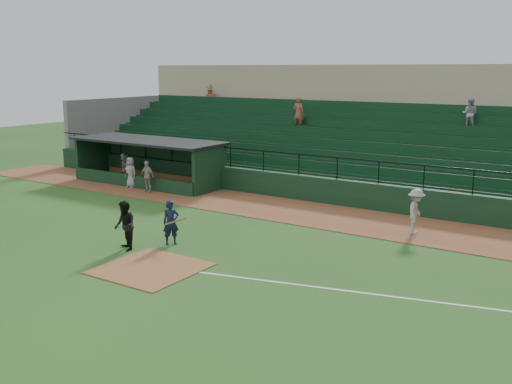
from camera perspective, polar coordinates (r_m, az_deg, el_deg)
The scene contains 12 objects.
ground at distance 19.35m, azimuth -8.25°, elevation -6.64°, with size 90.00×90.00×0.00m, color #25521A.
warning_track at distance 25.61m, azimuth 3.71°, elevation -1.87°, with size 40.00×4.00×0.03m, color brown.
home_plate_dirt at distance 18.66m, azimuth -10.31°, elevation -7.38°, with size 3.00×3.00×0.03m, color brown.
foul_line at distance 16.60m, azimuth 16.26°, elevation -10.21°, with size 18.00×0.09×0.01m, color white.
stadium_structure at distance 32.72m, azimuth 11.19°, elevation 5.04°, with size 38.00×13.08×6.40m.
dugout at distance 32.35m, azimuth -10.01°, elevation 3.27°, with size 8.90×3.20×2.42m.
batter_at_plate at distance 20.83m, azimuth -8.35°, elevation -2.99°, with size 1.12×0.72×1.60m.
umpire at distance 20.46m, azimuth -12.76°, elevation -3.24°, with size 0.84×0.66×1.74m, color black.
runner at distance 22.61m, azimuth 15.43°, elevation -1.86°, with size 1.12×0.64×1.73m, color #A39E98.
dugout_player_a at distance 29.77m, azimuth -10.64°, elevation 1.51°, with size 0.94×0.39×1.60m, color #AAA59F.
dugout_player_b at distance 31.11m, azimuth -12.19°, elevation 1.91°, with size 0.79×0.51×1.61m, color #9C9792.
dugout_player_c at distance 33.01m, azimuth -12.74°, elevation 2.44°, with size 1.48×0.47×1.59m, color #9D9793.
Camera 1 is at (12.31, -13.61, 6.15)m, focal length 40.72 mm.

